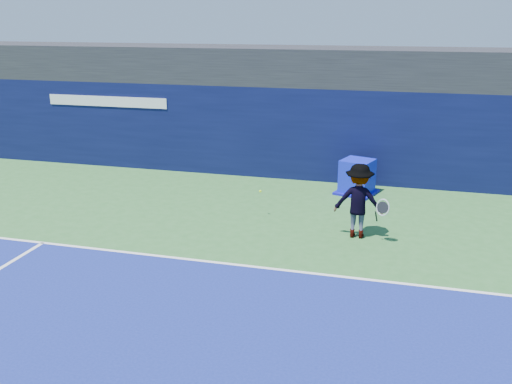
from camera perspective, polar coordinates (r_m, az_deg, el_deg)
ground at (r=9.95m, az=-6.24°, el=-14.30°), size 80.00×80.00×0.00m
baseline at (r=12.45m, az=-1.23°, el=-7.37°), size 24.00×0.10×0.01m
stadium_band at (r=19.70m, az=5.81°, el=12.46°), size 36.00×3.00×1.20m
back_wall_assembly at (r=19.01m, az=5.11°, el=5.92°), size 36.00×1.03×3.00m
equipment_cart at (r=17.58m, az=10.07°, el=1.38°), size 1.38×1.38×1.05m
tennis_player at (r=13.97m, az=10.23°, el=-0.88°), size 1.36×0.75×1.84m
tennis_ball at (r=15.25m, az=0.44°, el=0.08°), size 0.07×0.07×0.07m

